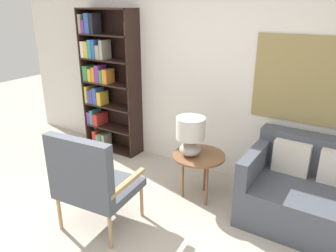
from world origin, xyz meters
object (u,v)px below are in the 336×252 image
(bookshelf, at_px, (105,81))
(armchair, at_px, (90,179))
(side_table, at_px, (199,159))
(table_lamp, at_px, (190,134))
(couch, at_px, (332,199))

(bookshelf, height_order, armchair, bookshelf)
(bookshelf, distance_m, side_table, 1.95)
(armchair, height_order, table_lamp, armchair)
(couch, relative_size, side_table, 2.84)
(side_table, bearing_deg, couch, 9.77)
(table_lamp, bearing_deg, armchair, -117.26)
(couch, distance_m, side_table, 1.36)
(side_table, relative_size, table_lamp, 1.32)
(side_table, xyz_separation_m, table_lamp, (-0.08, -0.06, 0.30))
(side_table, height_order, table_lamp, table_lamp)
(bookshelf, height_order, side_table, bookshelf)
(side_table, bearing_deg, table_lamp, -139.73)
(side_table, distance_m, table_lamp, 0.32)
(armchair, bearing_deg, table_lamp, 62.74)
(bookshelf, xyz_separation_m, couch, (3.13, -0.28, -0.71))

